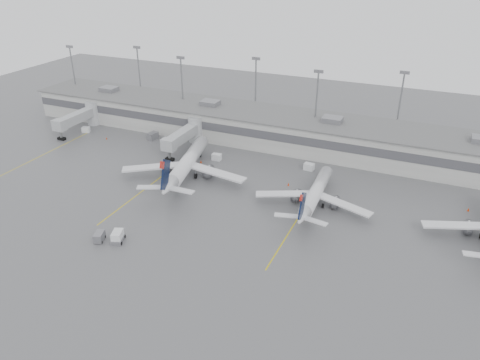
% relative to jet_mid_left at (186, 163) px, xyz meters
% --- Properties ---
extents(ground, '(260.00, 260.00, 0.00)m').
position_rel_jet_mid_left_xyz_m(ground, '(12.05, -29.81, -3.34)').
color(ground, '#4C4C4E').
rests_on(ground, ground).
extents(terminal, '(152.00, 17.00, 9.45)m').
position_rel_jet_mid_left_xyz_m(terminal, '(12.04, 28.17, 0.83)').
color(terminal, '#9F9F9A').
rests_on(terminal, ground).
extents(light_masts, '(142.40, 8.00, 20.60)m').
position_rel_jet_mid_left_xyz_m(light_masts, '(12.05, 33.94, 8.68)').
color(light_masts, gray).
rests_on(light_masts, ground).
extents(jet_bridge_left, '(4.00, 17.20, 7.00)m').
position_rel_jet_mid_left_xyz_m(jet_bridge_left, '(-43.45, 15.91, 0.53)').
color(jet_bridge_left, gray).
rests_on(jet_bridge_left, ground).
extents(jet_bridge_right, '(4.00, 17.20, 7.00)m').
position_rel_jet_mid_left_xyz_m(jet_bridge_right, '(-8.45, 15.91, 0.53)').
color(jet_bridge_right, gray).
rests_on(jet_bridge_right, ground).
extents(stand_markings, '(105.25, 40.00, 0.01)m').
position_rel_jet_mid_left_xyz_m(stand_markings, '(12.05, -5.81, -3.34)').
color(stand_markings, gold).
rests_on(stand_markings, ground).
extents(jet_mid_left, '(29.02, 32.87, 10.76)m').
position_rel_jet_mid_left_xyz_m(jet_mid_left, '(0.00, 0.00, 0.00)').
color(jet_mid_left, silver).
rests_on(jet_mid_left, ground).
extents(jet_mid_right, '(24.55, 27.54, 8.91)m').
position_rel_jet_mid_left_xyz_m(jet_mid_right, '(31.07, -1.11, -0.58)').
color(jet_mid_right, silver).
rests_on(jet_mid_right, ground).
extents(baggage_tug, '(2.95, 3.67, 2.05)m').
position_rel_jet_mid_left_xyz_m(baggage_tug, '(1.66, -28.59, -2.54)').
color(baggage_tug, silver).
rests_on(baggage_tug, ground).
extents(baggage_cart, '(2.33, 3.01, 1.70)m').
position_rel_jet_mid_left_xyz_m(baggage_cart, '(-1.54, -29.79, -2.46)').
color(baggage_cart, slate).
rests_on(baggage_cart, ground).
extents(gse_uld_a, '(2.53, 2.09, 1.54)m').
position_rel_jet_mid_left_xyz_m(gse_uld_a, '(-41.18, 13.70, -2.58)').
color(gse_uld_a, silver).
rests_on(gse_uld_a, ground).
extents(gse_uld_b, '(2.35, 1.62, 1.62)m').
position_rel_jet_mid_left_xyz_m(gse_uld_b, '(2.22, 11.29, -2.54)').
color(gse_uld_b, silver).
rests_on(gse_uld_b, ground).
extents(gse_uld_c, '(2.54, 1.85, 1.67)m').
position_rel_jet_mid_left_xyz_m(gse_uld_c, '(25.27, 14.95, -2.51)').
color(gse_uld_c, silver).
rests_on(gse_uld_c, ground).
extents(gse_loader, '(2.40, 3.33, 1.91)m').
position_rel_jet_mid_left_xyz_m(gse_loader, '(-20.41, 16.82, -2.39)').
color(gse_loader, slate).
rests_on(gse_loader, ground).
extents(cone_a, '(0.39, 0.39, 0.62)m').
position_rel_jet_mid_left_xyz_m(cone_a, '(-32.28, 11.55, -3.03)').
color(cone_a, '#EA3B04').
rests_on(cone_a, ground).
extents(cone_b, '(0.43, 0.43, 0.69)m').
position_rel_jet_mid_left_xyz_m(cone_b, '(-0.57, 8.09, -3.00)').
color(cone_b, '#EA3B04').
rests_on(cone_b, ground).
extents(cone_c, '(0.44, 0.44, 0.69)m').
position_rel_jet_mid_left_xyz_m(cone_c, '(23.32, 5.15, -3.00)').
color(cone_c, '#EA3B04').
rests_on(cone_c, ground).
extents(cone_d, '(0.46, 0.46, 0.73)m').
position_rel_jet_mid_left_xyz_m(cone_d, '(60.63, 9.09, -2.98)').
color(cone_d, '#EA3B04').
rests_on(cone_d, ground).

